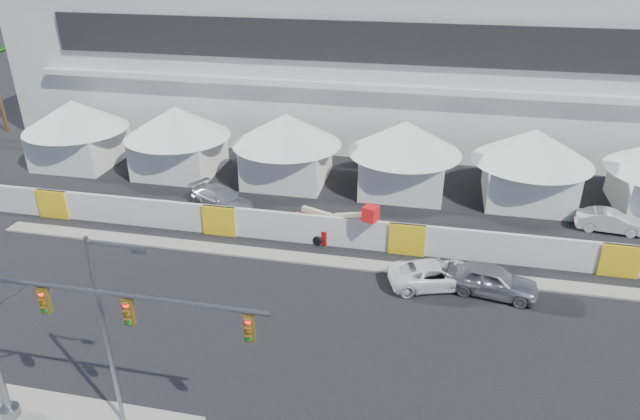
% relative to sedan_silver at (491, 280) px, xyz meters
% --- Properties ---
extents(ground, '(160.00, 160.00, 0.00)m').
position_rel_sedan_silver_xyz_m(ground, '(-10.78, -11.12, -0.84)').
color(ground, black).
rests_on(ground, ground).
extents(stadium, '(80.00, 24.80, 21.98)m').
position_rel_sedan_silver_xyz_m(stadium, '(-2.08, 30.38, 8.61)').
color(stadium, silver).
rests_on(stadium, ground).
extents(tent_row, '(53.40, 8.40, 5.40)m').
position_rel_sedan_silver_xyz_m(tent_row, '(-10.28, 12.88, 2.31)').
color(tent_row, white).
rests_on(tent_row, ground).
extents(hoarding_fence, '(70.00, 0.25, 2.00)m').
position_rel_sedan_silver_xyz_m(hoarding_fence, '(-4.78, 3.38, 0.16)').
color(hoarding_fence, silver).
rests_on(hoarding_fence, ground).
extents(sedan_silver, '(2.70, 5.18, 1.68)m').
position_rel_sedan_silver_xyz_m(sedan_silver, '(0.00, 0.00, 0.00)').
color(sedan_silver, '#A3A3A8').
rests_on(sedan_silver, ground).
extents(pickup_curb, '(3.80, 5.60, 1.42)m').
position_rel_sedan_silver_xyz_m(pickup_curb, '(-3.02, 0.17, -0.13)').
color(pickup_curb, white).
rests_on(pickup_curb, ground).
extents(lot_car_a, '(1.83, 4.34, 1.40)m').
position_rel_sedan_silver_xyz_m(lot_car_a, '(8.05, 9.04, -0.14)').
color(lot_car_a, silver).
rests_on(lot_car_a, ground).
extents(lot_car_c, '(4.28, 5.54, 1.50)m').
position_rel_sedan_silver_xyz_m(lot_car_c, '(-18.02, 6.96, -0.09)').
color(lot_car_c, '#B3B2B7').
rests_on(lot_car_c, ground).
extents(traffic_mast, '(11.62, 0.75, 7.71)m').
position_rel_sedan_silver_xyz_m(traffic_mast, '(-17.14, -13.12, 3.66)').
color(traffic_mast, gray).
rests_on(traffic_mast, median_island).
extents(streetlight_median, '(2.34, 0.23, 8.44)m').
position_rel_sedan_silver_xyz_m(streetlight_median, '(-14.72, -12.45, 4.16)').
color(streetlight_median, slate).
rests_on(streetlight_median, median_island).
extents(boom_lift, '(6.57, 2.51, 3.22)m').
position_rel_sedan_silver_xyz_m(boom_lift, '(-10.38, 4.38, 0.02)').
color(boom_lift, red).
rests_on(boom_lift, ground).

